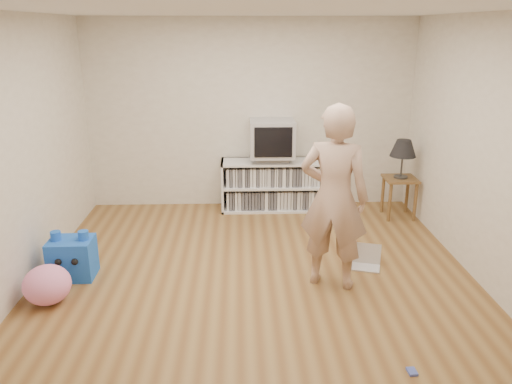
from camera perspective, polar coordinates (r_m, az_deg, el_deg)
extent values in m
plane|color=brown|center=(5.26, -0.08, -9.53)|extent=(4.50, 4.50, 0.00)
cube|color=beige|center=(6.99, -0.67, 8.80)|extent=(4.50, 0.02, 2.60)
cube|color=beige|center=(2.66, 1.45, -7.38)|extent=(4.50, 0.02, 2.60)
cube|color=beige|center=(5.23, -25.61, 3.73)|extent=(0.02, 4.50, 2.60)
cube|color=beige|center=(5.35, 24.82, 4.14)|extent=(0.02, 4.50, 2.60)
cube|color=white|center=(4.65, -0.09, 20.09)|extent=(4.50, 4.50, 0.01)
cube|color=white|center=(7.21, 1.69, 1.31)|extent=(1.40, 0.03, 0.70)
cube|color=white|center=(7.00, -3.82, 0.75)|extent=(0.03, 0.45, 0.70)
cube|color=white|center=(7.08, 7.33, 0.86)|extent=(0.03, 0.45, 0.70)
cube|color=white|center=(7.11, 1.76, -1.77)|extent=(1.40, 0.45, 0.03)
cube|color=white|center=(7.01, 1.79, 0.81)|extent=(1.34, 0.45, 0.03)
cube|color=white|center=(6.91, 1.82, 3.46)|extent=(1.40, 0.45, 0.03)
cube|color=silver|center=(7.01, 1.79, 0.81)|extent=(1.26, 0.36, 0.64)
cube|color=gray|center=(6.90, 1.82, 3.86)|extent=(0.45, 0.35, 0.07)
cube|color=#A8A8AD|center=(6.83, 1.85, 6.17)|extent=(0.60, 0.52, 0.50)
cube|color=black|center=(6.58, 1.99, 5.69)|extent=(0.50, 0.01, 0.40)
cylinder|color=brown|center=(6.80, 15.04, -1.18)|extent=(0.04, 0.04, 0.52)
cylinder|color=brown|center=(6.90, 17.74, -1.14)|extent=(0.04, 0.04, 0.52)
cylinder|color=brown|center=(7.11, 14.28, -0.27)|extent=(0.04, 0.04, 0.52)
cylinder|color=brown|center=(7.21, 16.87, -0.24)|extent=(0.04, 0.04, 0.52)
cube|color=brown|center=(6.92, 16.18, 1.45)|extent=(0.42, 0.42, 0.03)
cylinder|color=#333333|center=(6.91, 16.20, 1.67)|extent=(0.18, 0.18, 0.02)
cylinder|color=#333333|center=(6.87, 16.33, 3.05)|extent=(0.02, 0.02, 0.32)
imported|color=tan|center=(4.81, 8.90, -0.69)|extent=(0.77, 0.63, 1.82)
cube|color=silver|center=(5.54, 12.26, -8.37)|extent=(0.38, 0.31, 0.01)
cube|color=silver|center=(5.60, 12.40, -6.83)|extent=(0.33, 0.16, 0.21)
cube|color=black|center=(5.60, 12.40, -6.83)|extent=(0.29, 0.13, 0.17)
cube|color=#485BC1|center=(4.13, 17.40, -18.99)|extent=(0.07, 0.09, 0.02)
cube|color=blue|center=(5.48, -20.24, -7.11)|extent=(0.44, 0.35, 0.41)
cylinder|color=blue|center=(5.43, -21.92, -4.66)|extent=(0.10, 0.10, 0.09)
cylinder|color=blue|center=(5.34, -19.12, -4.69)|extent=(0.10, 0.10, 0.09)
sphere|color=black|center=(5.34, -21.67, -7.45)|extent=(0.07, 0.07, 0.07)
sphere|color=black|center=(5.29, -20.01, -7.50)|extent=(0.07, 0.07, 0.07)
ellipsoid|color=pink|center=(5.09, -22.77, -9.75)|extent=(0.54, 0.54, 0.37)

